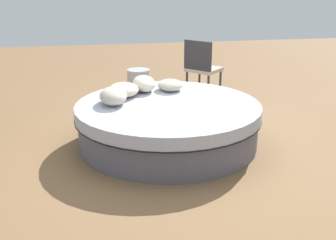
{
  "coord_description": "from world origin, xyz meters",
  "views": [
    {
      "loc": [
        -4.94,
        0.88,
        2.08
      ],
      "look_at": [
        0.0,
        0.0,
        0.32
      ],
      "focal_mm": 45.36,
      "sensor_mm": 36.0,
      "label": 1
    }
  ],
  "objects": [
    {
      "name": "round_bed",
      "position": [
        0.0,
        0.0,
        0.27
      ],
      "size": [
        2.31,
        2.31,
        0.54
      ],
      "color": "#595966",
      "rests_on": "ground_plane"
    },
    {
      "name": "side_table",
      "position": [
        2.41,
        0.11,
        0.22
      ],
      "size": [
        0.4,
        0.4,
        0.44
      ],
      "primitive_type": "cylinder",
      "color": "#B7B7BC",
      "rests_on": "ground_plane"
    },
    {
      "name": "throw_pillow_0",
      "position": [
        0.62,
        -0.14,
        0.61
      ],
      "size": [
        0.4,
        0.35,
        0.15
      ],
      "primitive_type": "ellipsoid",
      "color": "beige",
      "rests_on": "round_bed"
    },
    {
      "name": "throw_pillow_3",
      "position": [
        0.11,
        0.66,
        0.64
      ],
      "size": [
        0.5,
        0.34,
        0.2
      ],
      "primitive_type": "ellipsoid",
      "color": "beige",
      "rests_on": "round_bed"
    },
    {
      "name": "throw_pillow_2",
      "position": [
        0.44,
        0.51,
        0.62
      ],
      "size": [
        0.47,
        0.4,
        0.17
      ],
      "primitive_type": "ellipsoid",
      "color": "beige",
      "rests_on": "round_bed"
    },
    {
      "name": "ground_plane",
      "position": [
        0.0,
        0.0,
        0.0
      ],
      "size": [
        16.0,
        16.0,
        0.0
      ],
      "primitive_type": "plane",
      "color": "olive"
    },
    {
      "name": "throw_pillow_1",
      "position": [
        0.66,
        0.22,
        0.64
      ],
      "size": [
        0.52,
        0.31,
        0.2
      ],
      "primitive_type": "ellipsoid",
      "color": "beige",
      "rests_on": "round_bed"
    },
    {
      "name": "patio_chair",
      "position": [
        2.12,
        -0.96,
        0.56
      ],
      "size": [
        0.72,
        0.72,
        0.98
      ],
      "rotation": [
        0.0,
        0.0,
        3.91
      ],
      "color": "#333338",
      "rests_on": "ground_plane"
    }
  ]
}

